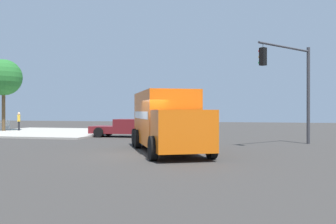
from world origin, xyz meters
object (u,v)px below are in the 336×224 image
(pedestrian_near_corner, at_px, (19,120))
(delivery_truck, at_px, (167,120))
(traffic_light_secondary, at_px, (293,78))
(shade_tree_near, at_px, (4,78))
(pickup_maroon, at_px, (125,128))

(pedestrian_near_corner, bearing_deg, delivery_truck, 54.61)
(delivery_truck, height_order, traffic_light_secondary, traffic_light_secondary)
(shade_tree_near, bearing_deg, pedestrian_near_corner, 125.44)
(pickup_maroon, relative_size, pedestrian_near_corner, 3.00)
(traffic_light_secondary, bearing_deg, delivery_truck, -52.96)
(pedestrian_near_corner, distance_m, shade_tree_near, 4.26)
(pickup_maroon, bearing_deg, traffic_light_secondary, 71.44)
(delivery_truck, relative_size, traffic_light_secondary, 1.33)
(traffic_light_secondary, bearing_deg, pickup_maroon, -108.56)
(pedestrian_near_corner, bearing_deg, traffic_light_secondary, 72.10)
(pickup_maroon, relative_size, shade_tree_near, 0.77)
(shade_tree_near, bearing_deg, delivery_truck, 57.86)
(traffic_light_secondary, bearing_deg, shade_tree_near, -105.56)
(delivery_truck, relative_size, shade_tree_near, 1.16)
(delivery_truck, height_order, pickup_maroon, delivery_truck)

